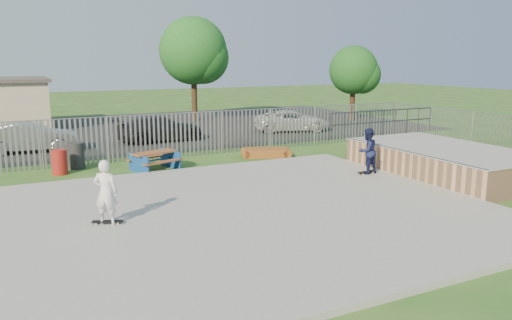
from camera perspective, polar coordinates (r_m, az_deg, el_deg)
name	(u,v)px	position (r m, az deg, el deg)	size (l,w,h in m)	color
ground	(227,217)	(14.24, -3.36, -6.47)	(120.00, 120.00, 0.00)	#25531C
concrete_slab	(227,214)	(14.22, -3.36, -6.19)	(15.00, 12.00, 0.15)	gray
quarter_pipe	(444,161)	(20.39, 20.70, -0.08)	(5.50, 7.05, 2.19)	tan
fence	(202,152)	(18.49, -6.14, 0.87)	(26.04, 16.02, 2.00)	gray
picnic_table	(155,161)	(20.33, -11.48, -0.10)	(2.14, 1.93, 0.75)	brown
funbox	(266,153)	(22.73, 1.15, 0.85)	(2.11, 1.58, 0.38)	brown
trash_bin_red	(60,162)	(20.63, -21.54, -0.23)	(0.58, 0.58, 0.96)	maroon
trash_bin_grey	(76,156)	(21.49, -19.84, 0.46)	(0.64, 0.64, 1.06)	#252528
parking_lot	(106,131)	(32.21, -16.81, 3.19)	(40.00, 18.00, 0.02)	black
car_silver	(30,137)	(26.05, -24.38, 2.39)	(1.50, 4.30, 1.42)	#A9A9AE
car_dark	(160,129)	(27.37, -10.87, 3.54)	(1.91, 4.69, 1.36)	black
car_white	(292,121)	(30.79, 4.14, 4.50)	(2.11, 4.58, 1.27)	silver
tree_mid	(193,51)	(36.07, -7.19, 12.26)	(4.74, 4.74, 7.31)	#3F2C19
tree_right	(353,70)	(36.86, 11.08, 10.03)	(3.45, 3.45, 5.33)	#402619
skateboard_a	(366,172)	(19.24, 12.50, -1.39)	(0.82, 0.32, 0.08)	black
skateboard_b	(108,222)	(13.71, -16.59, -6.84)	(0.82, 0.48, 0.08)	black
skater_navy	(367,151)	(19.08, 12.61, 1.00)	(0.83, 0.65, 1.71)	#141A41
skater_white	(106,192)	(13.48, -16.79, -3.53)	(0.62, 0.41, 1.71)	white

